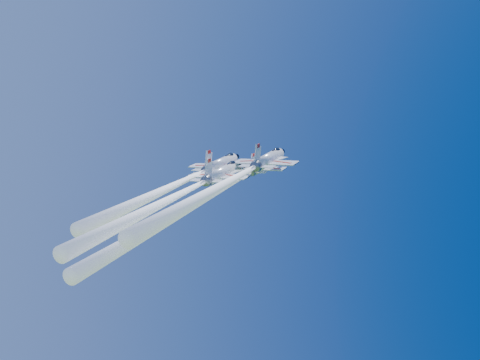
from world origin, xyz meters
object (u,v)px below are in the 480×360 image
jet_lead (216,192)px  jet_slot (183,192)px  jet_left (185,180)px  jet_right (235,178)px

jet_lead → jet_slot: 7.31m
jet_slot → jet_left: bearing=113.5°
jet_left → jet_slot: bearing=-66.5°
jet_right → jet_slot: jet_right is taller
jet_right → jet_lead: bearing=158.8°
jet_lead → jet_slot: size_ratio=1.47×
jet_lead → jet_right: (1.08, -3.71, 1.68)m
jet_lead → jet_left: jet_lead is taller
jet_slot → jet_right: bearing=41.7°
jet_left → jet_slot: jet_left is taller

